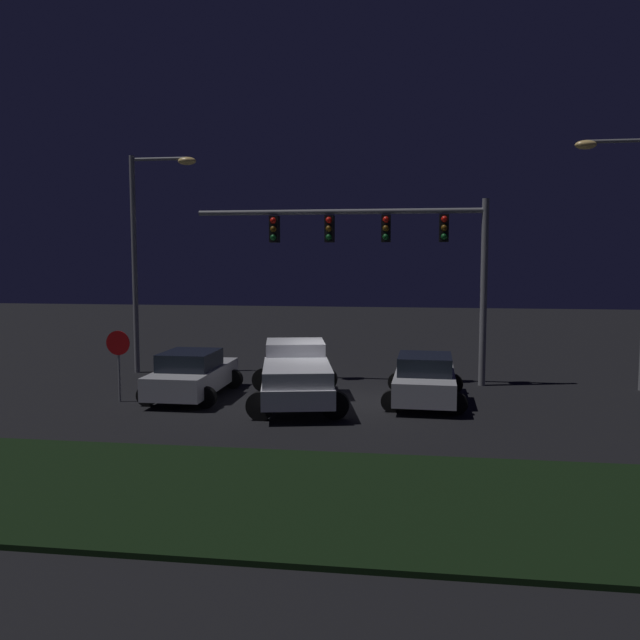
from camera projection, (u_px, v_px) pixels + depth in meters
ground_plane at (328, 400)px, 20.51m from camera, size 80.00×80.00×0.00m
grass_median at (271, 495)px, 12.09m from camera, size 24.74×5.45×0.10m
pickup_truck at (296, 371)px, 19.99m from camera, size 3.59×5.69×1.80m
car_sedan at (192, 374)px, 20.87m from camera, size 2.49×4.41×1.51m
car_sedan_far at (425, 379)px, 20.09m from camera, size 2.57×4.45×1.51m
traffic_signal_gantry at (387, 242)px, 22.84m from camera, size 10.32×0.56×6.50m
street_lamp_left at (147, 238)px, 24.92m from camera, size 2.64×0.44×8.36m
street_lamp_right at (633, 233)px, 21.57m from camera, size 2.54×0.44×8.46m
stop_sign at (118, 352)px, 20.09m from camera, size 0.76×0.08×2.23m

